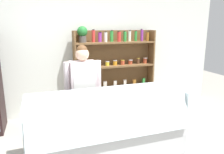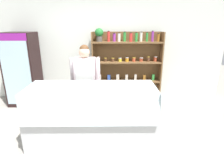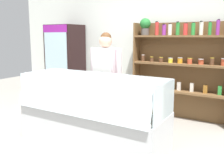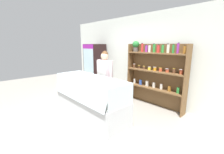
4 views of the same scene
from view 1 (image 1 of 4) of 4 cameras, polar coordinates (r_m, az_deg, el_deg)
The scene contains 4 objects.
back_wall at distance 4.77m, azimuth -9.44°, elevation 6.53°, with size 6.80×0.10×2.70m, color silver.
shelving_unit at distance 4.77m, azimuth 0.18°, elevation 3.04°, with size 1.77×0.29×1.89m.
deli_display_case at distance 3.22m, azimuth -1.43°, elevation -16.23°, with size 2.13×0.81×1.01m.
shop_clerk at distance 3.51m, azimuth -7.50°, elevation -2.56°, with size 0.59×0.25×1.61m.
Camera 1 is at (-0.79, -2.65, 1.90)m, focal length 35.00 mm.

